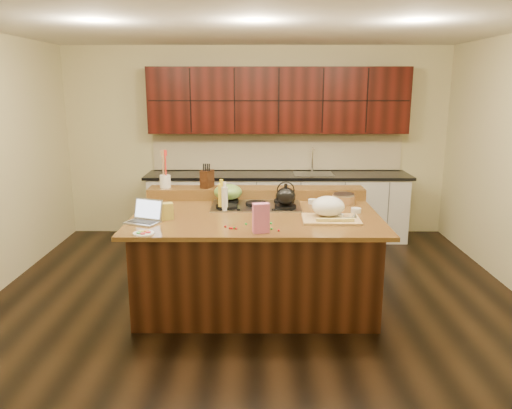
{
  "coord_description": "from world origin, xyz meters",
  "views": [
    {
      "loc": [
        0.02,
        -4.76,
        2.14
      ],
      "look_at": [
        0.0,
        0.05,
        1.0
      ],
      "focal_mm": 35.0,
      "sensor_mm": 36.0,
      "label": 1
    }
  ],
  "objects": [
    {
      "name": "gumdrop_14",
      "position": [
        -0.27,
        -0.5,
        0.93
      ],
      "size": [
        0.02,
        0.02,
        0.02
      ],
      "primitive_type": "ellipsoid",
      "color": "red",
      "rests_on": "island"
    },
    {
      "name": "room",
      "position": [
        0.0,
        0.0,
        1.35
      ],
      "size": [
        5.52,
        5.02,
        2.72
      ],
      "color": "black",
      "rests_on": "ground"
    },
    {
      "name": "pink_bag",
      "position": [
        0.04,
        -0.65,
        1.05
      ],
      "size": [
        0.15,
        0.1,
        0.26
      ],
      "primitive_type": "cube",
      "rotation": [
        0.0,
        0.0,
        0.23
      ],
      "color": "pink",
      "rests_on": "island"
    },
    {
      "name": "gumdrop_2",
      "position": [
        -0.23,
        -0.54,
        0.93
      ],
      "size": [
        0.02,
        0.02,
        0.02
      ],
      "primitive_type": "ellipsoid",
      "color": "red",
      "rests_on": "island"
    },
    {
      "name": "island",
      "position": [
        0.0,
        0.0,
        0.46
      ],
      "size": [
        2.4,
        1.6,
        0.92
      ],
      "color": "black",
      "rests_on": "ground"
    },
    {
      "name": "candy_plate",
      "position": [
        -0.95,
        -0.7,
        0.93
      ],
      "size": [
        0.22,
        0.22,
        0.01
      ],
      "primitive_type": "cylinder",
      "rotation": [
        0.0,
        0.0,
        0.27
      ],
      "color": "white",
      "rests_on": "island"
    },
    {
      "name": "laptop",
      "position": [
        -1.02,
        -0.31,
        0.98
      ],
      "size": [
        0.36,
        0.33,
        0.21
      ],
      "rotation": [
        0.0,
        0.0,
        -0.39
      ],
      "color": "#B7B7BC",
      "rests_on": "island"
    },
    {
      "name": "gumdrop_5",
      "position": [
        0.14,
        -0.39,
        0.93
      ],
      "size": [
        0.02,
        0.02,
        0.02
      ],
      "primitive_type": "ellipsoid",
      "color": "#198C26",
      "rests_on": "island"
    },
    {
      "name": "kettle",
      "position": [
        0.3,
        0.17,
        1.06
      ],
      "size": [
        0.21,
        0.21,
        0.18
      ],
      "primitive_type": "ellipsoid",
      "rotation": [
        0.0,
        0.0,
        -0.02
      ],
      "color": "black",
      "rests_on": "cooktop"
    },
    {
      "name": "gumdrop_10",
      "position": [
        0.06,
        -0.58,
        0.93
      ],
      "size": [
        0.02,
        0.02,
        0.02
      ],
      "primitive_type": "ellipsoid",
      "color": "red",
      "rests_on": "island"
    },
    {
      "name": "utensil_crock",
      "position": [
        -1.01,
        0.7,
        1.11
      ],
      "size": [
        0.15,
        0.15,
        0.14
      ],
      "primitive_type": "cylinder",
      "rotation": [
        0.0,
        0.0,
        0.32
      ],
      "color": "white",
      "rests_on": "back_ledge"
    },
    {
      "name": "ramekin_c",
      "position": [
        0.61,
        0.44,
        0.94
      ],
      "size": [
        0.13,
        0.13,
        0.04
      ],
      "primitive_type": "cylinder",
      "rotation": [
        0.0,
        0.0,
        -0.32
      ],
      "color": "white",
      "rests_on": "island"
    },
    {
      "name": "kitchen_timer",
      "position": [
        0.93,
        -0.23,
        0.96
      ],
      "size": [
        0.1,
        0.1,
        0.07
      ],
      "primitive_type": "cone",
      "rotation": [
        0.0,
        0.0,
        -0.39
      ],
      "color": "silver",
      "rests_on": "island"
    },
    {
      "name": "gumdrop_1",
      "position": [
        0.14,
        -0.57,
        0.93
      ],
      "size": [
        0.02,
        0.02,
        0.02
      ],
      "primitive_type": "ellipsoid",
      "color": "#198C26",
      "rests_on": "island"
    },
    {
      "name": "gumdrop_7",
      "position": [
        0.02,
        -0.51,
        0.93
      ],
      "size": [
        0.02,
        0.02,
        0.02
      ],
      "primitive_type": "ellipsoid",
      "color": "#198C26",
      "rests_on": "island"
    },
    {
      "name": "knife_block",
      "position": [
        -0.55,
        0.7,
        1.14
      ],
      "size": [
        0.15,
        0.19,
        0.2
      ],
      "primitive_type": "cube",
      "rotation": [
        0.0,
        0.0,
        -0.41
      ],
      "color": "black",
      "rests_on": "back_ledge"
    },
    {
      "name": "gumdrop_9",
      "position": [
        -0.02,
        -0.55,
        0.93
      ],
      "size": [
        0.02,
        0.02,
        0.02
      ],
      "primitive_type": "ellipsoid",
      "color": "#198C26",
      "rests_on": "island"
    },
    {
      "name": "strainer_bowl",
      "position": [
        0.93,
        0.43,
        0.97
      ],
      "size": [
        0.3,
        0.3,
        0.09
      ],
      "primitive_type": "cylinder",
      "rotation": [
        0.0,
        0.0,
        0.28
      ],
      "color": "#996B3F",
      "rests_on": "island"
    },
    {
      "name": "cooktop",
      "position": [
        0.0,
        0.3,
        0.94
      ],
      "size": [
        0.92,
        0.52,
        0.05
      ],
      "color": "gray",
      "rests_on": "island"
    },
    {
      "name": "gumdrop_3",
      "position": [
        -0.19,
        -0.54,
        0.93
      ],
      "size": [
        0.02,
        0.02,
        0.02
      ],
      "primitive_type": "ellipsoid",
      "color": "#198C26",
      "rests_on": "island"
    },
    {
      "name": "oil_bottle",
      "position": [
        -0.35,
        0.12,
        1.06
      ],
      "size": [
        0.08,
        0.08,
        0.27
      ],
      "primitive_type": "cylinder",
      "rotation": [
        0.0,
        0.0,
        0.22
      ],
      "color": "yellow",
      "rests_on": "island"
    },
    {
      "name": "back_ledge",
      "position": [
        0.0,
        0.7,
        0.98
      ],
      "size": [
        2.4,
        0.3,
        0.12
      ],
      "primitive_type": "cube",
      "color": "black",
      "rests_on": "island"
    },
    {
      "name": "green_bowl",
      "position": [
        -0.3,
        0.43,
        1.05
      ],
      "size": [
        0.34,
        0.34,
        0.16
      ],
      "primitive_type": "ellipsoid",
      "rotation": [
        0.0,
        0.0,
        0.13
      ],
      "color": "olive",
      "rests_on": "cooktop"
    },
    {
      "name": "ramekin_b",
      "position": [
        0.78,
        -0.19,
        0.94
      ],
      "size": [
        0.13,
        0.13,
        0.04
      ],
      "primitive_type": "cylinder",
      "rotation": [
        0.0,
        0.0,
        -0.39
      ],
      "color": "white",
      "rests_on": "island"
    },
    {
      "name": "ramekin_a",
      "position": [
        0.99,
        0.05,
        0.94
      ],
      "size": [
        0.13,
        0.13,
        0.04
      ],
      "primitive_type": "cylinder",
      "rotation": [
        0.0,
        0.0,
        0.38
      ],
      "color": "white",
      "rests_on": "island"
    },
    {
      "name": "gumdrop_4",
      "position": [
        -0.17,
        -0.56,
        0.93
      ],
      "size": [
        0.02,
        0.02,
        0.02
      ],
      "primitive_type": "ellipsoid",
      "color": "red",
      "rests_on": "island"
    },
    {
      "name": "gumdrop_6",
      "position": [
        -0.02,
        -0.53,
        0.93
      ],
      "size": [
        0.02,
        0.02,
        0.02
      ],
      "primitive_type": "ellipsoid",
      "color": "red",
      "rests_on": "island"
    },
    {
      "name": "gumdrop_8",
      "position": [
        -0.21,
        -0.55,
        0.93
      ],
      "size": [
        0.02,
        0.02,
        0.02
      ],
      "primitive_type": "ellipsoid",
      "color": "red",
      "rests_on": "island"
    },
    {
      "name": "gumdrop_13",
      "position": [
        0.04,
        -0.4,
        0.93
      ],
      "size": [
        0.02,
        0.02,
        0.02
      ],
      "primitive_type": "ellipsoid",
      "color": "#198C26",
      "rests_on": "island"
    },
    {
      "name": "gumdrop_0",
      "position": [
        0.2,
        -0.62,
        0.93
      ],
      "size": [
        0.02,
        0.02,
        0.02
      ],
      "primitive_type": "ellipsoid",
      "color": "red",
      "rests_on": "island"
    },
    {
      "name": "gumdrop_12",
      "position": [
        0.05,
        -0.57,
        0.93
      ],
      "size": [
        0.02,
        0.02,
        0.02
      ],
      "primitive_type": "ellipsoid",
      "color": "red",
      "rests_on": "island"
    },
    {
      "name": "vinegar_bottle",
      "position": [
        -0.31,
        0.08,
        1.04
      ],
      "size": [
        0.08,
        0.08,
        0.25
      ],
      "primitive_type": "cylinder",
      "rotation": [
        0.0,
        0.0,
        -0.21
      ],
      "color": "silver",
      "rests_on": "island"
    },
    {
      "name": "gumdrop_11",
      "position": [
        -0.09,
        -0.41,
        0.93
      ],
      "size": [
        0.02,
        0.02,
        0.02
      ],
      "primitive_type": "ellipsoid",
      "color": "#198C26",
      "rests_on": "island"
    },
    {
      "name": "back_counter",
      "position": [
        0.3,
        2.23,
        0.98
      ],
      "size": [
        3.7,
        0.66,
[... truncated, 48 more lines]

